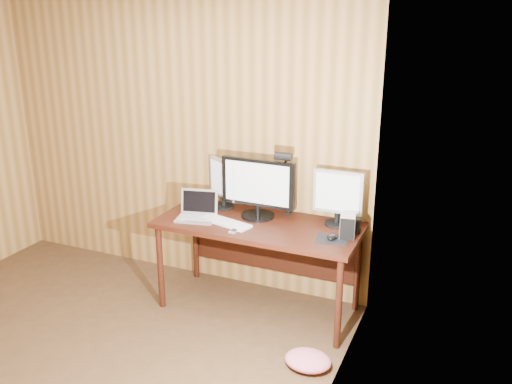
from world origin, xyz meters
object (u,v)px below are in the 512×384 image
Objects in this scene: hard_drive at (348,226)px; monitor_right at (338,196)px; speaker at (358,226)px; desk at (262,234)px; monitor_center at (258,187)px; keyboard at (225,222)px; laptop at (197,211)px; mouse at (332,237)px; desk_lamp at (286,174)px; phone at (234,231)px; monitor_left at (223,183)px.

monitor_right is at bearing 113.01° from hard_drive.
desk is at bearing -177.59° from speaker.
monitor_center reaches higher than monitor_right.
keyboard reaches higher than desk.
laptop is (-0.50, -0.16, 0.18)m from desk.
monitor_center is 5.46× the size of mouse.
monitor_right is at bearing 8.19° from monitor_center.
speaker is (0.19, -0.10, -0.18)m from monitor_right.
monitor_right reaches higher than laptop.
hard_drive is at bearing -25.11° from desk_lamp.
phone is 0.61m from desk_lamp.
laptop is 2.00× the size of hard_drive.
monitor_center is 3.58× the size of hard_drive.
monitor_left is 1.20× the size of laptop.
monitor_center is (-0.06, 0.05, 0.37)m from desk.
phone is (-0.10, -0.31, 0.13)m from desk.
phone is at bearing -146.59° from monitor_right.
desk is 0.52m from desk_lamp.
desk is at bearing 13.80° from monitor_left.
laptop is 1.11m from mouse.
phone is at bearing -107.99° from desk.
laptop is 0.27m from keyboard.
keyboard is at bearing -126.52° from monitor_center.
desk is at bearing 53.30° from keyboard.
desk_lamp is at bearing 54.21° from keyboard.
mouse is 0.65m from desk_lamp.
monitor_right is 0.94× the size of keyboard.
speaker reaches higher than keyboard.
desk is 0.38m from monitor_center.
laptop reaches higher than keyboard.
laptop is 1.27m from speaker.
keyboard is 0.85m from mouse.
monitor_right is 0.28m from speaker.
laptop is at bearing -74.40° from monitor_left.
speaker is 0.69m from desk_lamp.
desk_lamp is (0.56, -0.01, 0.14)m from monitor_left.
monitor_left reaches higher than speaker.
laptop is at bearing -161.76° from desk_lamp.
monitor_right is at bearing -5.26° from desk_lamp.
desk_lamp is at bearing 63.55° from phone.
hard_drive is 1.59× the size of speaker.
phone is (-0.67, -0.43, -0.23)m from monitor_right.
laptop is at bearing -170.43° from keyboard.
monitor_left reaches higher than phone.
desk_lamp reaches higher than monitor_right.
speaker is (0.99, 0.22, 0.04)m from keyboard.
desk_lamp reaches higher than hard_drive.
keyboard is 4.09× the size of mouse.
keyboard is 0.18m from phone.
desk_lamp reaches higher than laptop.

